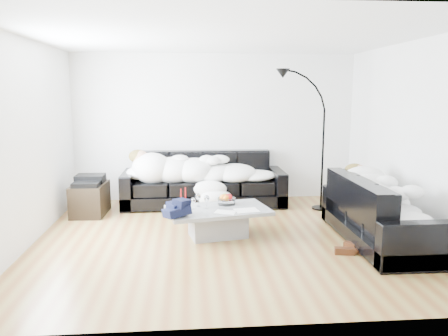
{
  "coord_description": "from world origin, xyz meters",
  "views": [
    {
      "loc": [
        -0.48,
        -5.57,
        1.92
      ],
      "look_at": [
        0.0,
        0.3,
        0.9
      ],
      "focal_mm": 35.0,
      "sensor_mm": 36.0,
      "label": 1
    }
  ],
  "objects": [
    {
      "name": "sofa_back",
      "position": [
        -0.23,
        1.78,
        0.45
      ],
      "size": [
        2.75,
        0.95,
        0.9
      ],
      "primitive_type": "cube",
      "color": "black",
      "rests_on": "ground"
    },
    {
      "name": "stereo",
      "position": [
        -2.06,
        1.33,
        0.56
      ],
      "size": [
        0.44,
        0.35,
        0.13
      ],
      "primitive_type": "cube",
      "rotation": [
        0.0,
        0.0,
        -0.01
      ],
      "color": "black",
      "rests_on": "av_cabinet"
    },
    {
      "name": "coffee_table",
      "position": [
        -0.1,
        0.08,
        0.19
      ],
      "size": [
        1.47,
        1.04,
        0.39
      ],
      "primitive_type": "cube",
      "rotation": [
        0.0,
        0.0,
        0.21
      ],
      "color": "#939699",
      "rests_on": "ground"
    },
    {
      "name": "sleeper_back",
      "position": [
        -0.23,
        1.73,
        0.65
      ],
      "size": [
        2.33,
        0.8,
        0.47
      ],
      "primitive_type": null,
      "color": "white",
      "rests_on": "sofa_back"
    },
    {
      "name": "candle_right",
      "position": [
        -0.53,
        0.4,
        0.5
      ],
      "size": [
        0.04,
        0.04,
        0.22
      ],
      "primitive_type": "cylinder",
      "rotation": [
        0.0,
        0.0,
        0.06
      ],
      "color": "maroon",
      "rests_on": "coffee_table"
    },
    {
      "name": "teal_cushion",
      "position": [
        1.92,
        0.33,
        0.72
      ],
      "size": [
        0.42,
        0.38,
        0.2
      ],
      "primitive_type": "ellipsoid",
      "rotation": [
        0.0,
        0.0,
        0.24
      ],
      "color": "#0E6748",
      "rests_on": "sofa_right"
    },
    {
      "name": "ceiling",
      "position": [
        0.0,
        0.0,
        2.6
      ],
      "size": [
        5.0,
        5.0,
        0.0
      ],
      "primitive_type": "plane",
      "color": "white",
      "rests_on": "ground"
    },
    {
      "name": "wall_right",
      "position": [
        2.5,
        0.0,
        1.3
      ],
      "size": [
        0.02,
        4.5,
        2.6
      ],
      "primitive_type": "cube",
      "color": "silver",
      "rests_on": "ground"
    },
    {
      "name": "wine_glass_b",
      "position": [
        -0.43,
        0.07,
        0.47
      ],
      "size": [
        0.08,
        0.08,
        0.15
      ],
      "primitive_type": "cylinder",
      "rotation": [
        0.0,
        0.0,
        0.33
      ],
      "color": "white",
      "rests_on": "coffee_table"
    },
    {
      "name": "ground",
      "position": [
        0.0,
        0.0,
        0.0
      ],
      "size": [
        5.0,
        5.0,
        0.0
      ],
      "primitive_type": "plane",
      "color": "brown",
      "rests_on": "ground"
    },
    {
      "name": "navy_jacket",
      "position": [
        -0.6,
        -0.23,
        0.55
      ],
      "size": [
        0.42,
        0.4,
        0.16
      ],
      "primitive_type": null,
      "rotation": [
        0.0,
        0.0,
        0.54
      ],
      "color": "black",
      "rests_on": "coffee_table"
    },
    {
      "name": "wall_back",
      "position": [
        0.0,
        2.25,
        1.3
      ],
      "size": [
        5.0,
        0.02,
        2.6
      ],
      "primitive_type": "cube",
      "color": "silver",
      "rests_on": "ground"
    },
    {
      "name": "sleeper_right",
      "position": [
        1.98,
        -0.31,
        0.64
      ],
      "size": [
        0.75,
        1.78,
        0.43
      ],
      "primitive_type": null,
      "rotation": [
        0.0,
        0.0,
        1.57
      ],
      "color": "white",
      "rests_on": "sofa_right"
    },
    {
      "name": "av_cabinet",
      "position": [
        -2.06,
        1.33,
        0.25
      ],
      "size": [
        0.53,
        0.74,
        0.5
      ],
      "primitive_type": "cube",
      "rotation": [
        0.0,
        0.0,
        -0.04
      ],
      "color": "black",
      "rests_on": "ground"
    },
    {
      "name": "candle_left",
      "position": [
        -0.59,
        0.35,
        0.49
      ],
      "size": [
        0.05,
        0.05,
        0.21
      ],
      "primitive_type": "cylinder",
      "rotation": [
        0.0,
        0.0,
        -0.33
      ],
      "color": "maroon",
      "rests_on": "coffee_table"
    },
    {
      "name": "floor_lamp",
      "position": [
        1.71,
        1.35,
        1.01
      ],
      "size": [
        0.79,
        0.51,
        2.02
      ],
      "primitive_type": null,
      "rotation": [
        0.0,
        0.0,
        0.32
      ],
      "color": "black",
      "rests_on": "ground"
    },
    {
      "name": "newspaper_b",
      "position": [
        -0.02,
        -0.13,
        0.4
      ],
      "size": [
        0.32,
        0.27,
        0.01
      ],
      "primitive_type": "cube",
      "rotation": [
        0.0,
        0.0,
        -0.34
      ],
      "color": "silver",
      "rests_on": "coffee_table"
    },
    {
      "name": "sofa_right",
      "position": [
        1.98,
        -0.31,
        0.42
      ],
      "size": [
        0.89,
        2.07,
        0.84
      ],
      "primitive_type": "cube",
      "rotation": [
        0.0,
        0.0,
        1.57
      ],
      "color": "black",
      "rests_on": "ground"
    },
    {
      "name": "wall_left",
      "position": [
        -2.5,
        0.0,
        1.3
      ],
      "size": [
        0.02,
        4.5,
        2.6
      ],
      "primitive_type": "cube",
      "color": "silver",
      "rests_on": "ground"
    },
    {
      "name": "newspaper_a",
      "position": [
        0.27,
        -0.06,
        0.4
      ],
      "size": [
        0.34,
        0.28,
        0.01
      ],
      "primitive_type": "cube",
      "rotation": [
        0.0,
        0.0,
        0.18
      ],
      "color": "silver",
      "rests_on": "coffee_table"
    },
    {
      "name": "wine_glass_c",
      "position": [
        -0.25,
        0.1,
        0.48
      ],
      "size": [
        0.09,
        0.09,
        0.18
      ],
      "primitive_type": "cylinder",
      "rotation": [
        0.0,
        0.0,
        0.24
      ],
      "color": "white",
      "rests_on": "coffee_table"
    },
    {
      "name": "wine_glass_a",
      "position": [
        -0.36,
        0.21,
        0.48
      ],
      "size": [
        0.09,
        0.09,
        0.18
      ],
      "primitive_type": "cylinder",
      "rotation": [
        0.0,
        0.0,
        -0.24
      ],
      "color": "white",
      "rests_on": "coffee_table"
    },
    {
      "name": "shoes",
      "position": [
        1.45,
        -0.64,
        0.05
      ],
      "size": [
        0.48,
        0.42,
        0.09
      ],
      "primitive_type": null,
      "rotation": [
        0.0,
        0.0,
        -0.38
      ],
      "color": "#472311",
      "rests_on": "ground"
    },
    {
      "name": "fruit_bowl",
      "position": [
        0.04,
        0.29,
        0.46
      ],
      "size": [
        0.3,
        0.3,
        0.15
      ],
      "primitive_type": "cylinder",
      "rotation": [
        0.0,
        0.0,
        0.28
      ],
      "color": "white",
      "rests_on": "coffee_table"
    }
  ]
}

